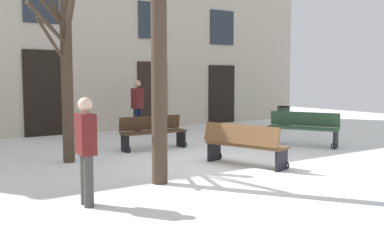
{
  "coord_description": "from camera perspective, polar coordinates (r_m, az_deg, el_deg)",
  "views": [
    {
      "loc": [
        -6.1,
        -7.48,
        1.89
      ],
      "look_at": [
        0.0,
        1.36,
        0.83
      ],
      "focal_mm": 42.96,
      "sensor_mm": 36.0,
      "label": 1
    }
  ],
  "objects": [
    {
      "name": "bench_facing_shops",
      "position": [
        9.62,
        6.51,
        -3.02
      ],
      "size": [
        0.98,
        1.87,
        0.88
      ],
      "rotation": [
        0.0,
        0.0,
        1.85
      ],
      "color": "brown",
      "rests_on": "ground"
    },
    {
      "name": "litter_bin",
      "position": [
        16.81,
        11.28,
        0.39
      ],
      "size": [
        0.47,
        0.47,
        0.78
      ],
      "color": "#2D3D2D",
      "rests_on": "ground"
    },
    {
      "name": "ground_plane",
      "position": [
        9.83,
        4.52,
        -5.48
      ],
      "size": [
        28.82,
        28.82,
        0.0
      ],
      "primitive_type": "plane",
      "color": "white"
    },
    {
      "name": "bench_back_to_back_right",
      "position": [
        11.76,
        -4.87,
        -1.46
      ],
      "size": [
        1.76,
        0.54,
        0.84
      ],
      "rotation": [
        0.0,
        0.0,
        6.23
      ],
      "color": "#3D2819",
      "rests_on": "ground"
    },
    {
      "name": "person_near_bench",
      "position": [
        14.55,
        -6.8,
        1.94
      ],
      "size": [
        0.44,
        0.36,
        1.74
      ],
      "rotation": [
        0.0,
        0.0,
        3.57
      ],
      "color": "black",
      "rests_on": "ground"
    },
    {
      "name": "tree_near_facade",
      "position": [
        10.13,
        -15.58,
        7.33
      ],
      "size": [
        1.35,
        2.67,
        4.27
      ],
      "color": "#423326",
      "rests_on": "ground"
    },
    {
      "name": "person_strolling",
      "position": [
        6.76,
        -13.02,
        -3.26
      ],
      "size": [
        0.26,
        0.4,
        1.58
      ],
      "rotation": [
        0.0,
        0.0,
        4.61
      ],
      "color": "#403D3A",
      "rests_on": "ground"
    },
    {
      "name": "tree_center",
      "position": [
        7.88,
        -3.69,
        10.05
      ],
      "size": [
        1.29,
        1.49,
        4.83
      ],
      "color": "#423326",
      "rests_on": "ground"
    },
    {
      "name": "bench_far_corner",
      "position": [
        12.64,
        13.59,
        -0.96
      ],
      "size": [
        1.28,
        1.89,
        0.9
      ],
      "rotation": [
        0.0,
        0.0,
        5.19
      ],
      "color": "#2D4C33",
      "rests_on": "ground"
    },
    {
      "name": "building_facade",
      "position": [
        15.87,
        -11.99,
        14.06
      ],
      "size": [
        18.01,
        0.6,
        8.44
      ],
      "color": "#BCB29E",
      "rests_on": "ground"
    }
  ]
}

